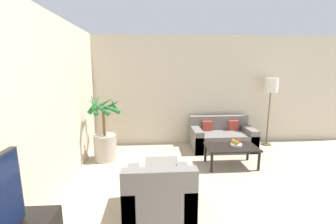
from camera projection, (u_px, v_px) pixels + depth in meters
wall_back at (226, 91)px, 5.73m from camera, size 8.24×0.06×2.70m
wall_left at (5, 126)px, 2.20m from camera, size 0.06×8.26×2.70m
potted_palm at (105, 137)px, 4.71m from camera, size 0.69×0.76×1.42m
sofa_loveseat at (222, 138)px, 5.43m from camera, size 1.47×0.81×0.75m
floor_lamp at (271, 88)px, 5.46m from camera, size 0.32×0.32×1.68m
coffee_table at (231, 149)px, 4.42m from camera, size 1.00×0.59×0.40m
fruit_bowl at (236, 145)px, 4.44m from camera, size 0.23×0.23×0.04m
apple_red at (238, 141)px, 4.46m from camera, size 0.08×0.08×0.08m
apple_green at (237, 143)px, 4.38m from camera, size 0.08×0.08×0.08m
orange_fruit at (233, 141)px, 4.46m from camera, size 0.08×0.08×0.08m
armchair at (159, 196)px, 2.93m from camera, size 0.87×0.87×0.80m
ottoman at (162, 173)px, 3.75m from camera, size 0.55×0.53×0.38m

